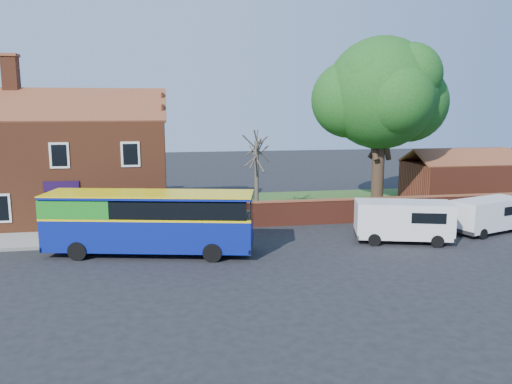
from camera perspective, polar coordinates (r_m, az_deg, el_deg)
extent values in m
plane|color=black|center=(23.96, -7.69, -8.30)|extent=(120.00, 120.00, 0.00)
cube|color=gray|center=(30.10, -21.66, -5.05)|extent=(18.00, 3.50, 0.12)
cube|color=slate|center=(28.44, -22.36, -5.91)|extent=(18.00, 0.15, 0.14)
cube|color=#426B28|center=(39.05, 10.87, -1.31)|extent=(26.00, 12.00, 0.04)
cube|color=brown|center=(35.08, -20.14, 2.38)|extent=(12.00, 8.00, 6.50)
cube|color=brown|center=(32.87, -21.18, 9.30)|extent=(12.30, 4.08, 2.16)
cube|color=brown|center=(36.81, -19.99, 9.34)|extent=(12.30, 4.08, 2.16)
cube|color=brown|center=(35.65, -26.24, 12.00)|extent=(0.90, 0.90, 2.20)
cube|color=black|center=(31.00, -21.56, 3.91)|extent=(1.10, 0.06, 1.50)
cube|color=#4C0F19|center=(31.49, -21.17, -2.44)|extent=(0.95, 0.04, 2.10)
cube|color=silver|center=(31.50, -21.17, -2.34)|extent=(1.20, 0.06, 2.30)
cube|color=#1E0B31|center=(31.19, -21.37, 0.61)|extent=(2.00, 0.06, 0.60)
cube|color=maroon|center=(33.49, 14.55, -2.00)|extent=(22.00, 0.30, 1.50)
cube|color=brown|center=(33.34, 14.61, -0.66)|extent=(22.00, 0.38, 0.10)
cube|color=maroon|center=(42.84, 22.26, 1.12)|extent=(8.00, 5.00, 3.00)
cube|color=brown|center=(41.56, 23.36, 3.65)|extent=(8.20, 2.56, 1.24)
cube|color=brown|center=(43.66, 21.57, 4.02)|extent=(8.20, 2.56, 1.24)
cube|color=navy|center=(25.78, -11.98, -4.41)|extent=(10.61, 4.74, 1.64)
cube|color=yellow|center=(25.59, -12.04, -2.63)|extent=(10.63, 4.76, 0.10)
cube|color=black|center=(25.49, -12.08, -1.55)|extent=(10.21, 4.67, 0.82)
cube|color=#1E8B20|center=(26.55, -19.20, -1.44)|extent=(3.98, 3.31, 0.87)
cube|color=navy|center=(25.39, -12.13, -0.34)|extent=(10.61, 4.74, 0.14)
cube|color=yellow|center=(25.38, -12.13, -0.16)|extent=(10.65, 4.79, 0.06)
cylinder|color=black|center=(25.88, -19.72, -6.36)|extent=(0.97, 0.47, 0.93)
cylinder|color=black|center=(28.04, -17.87, -5.03)|extent=(0.97, 0.47, 0.93)
cylinder|color=black|center=(24.20, -5.00, -6.92)|extent=(0.97, 0.47, 0.93)
cylinder|color=black|center=(26.50, -4.33, -5.43)|extent=(0.97, 0.47, 0.93)
cube|color=white|center=(28.56, 16.46, -3.01)|extent=(5.48, 3.36, 1.95)
cube|color=black|center=(29.02, 20.96, -2.44)|extent=(0.55, 1.70, 0.77)
cube|color=black|center=(29.33, 21.23, -4.69)|extent=(0.65, 2.00, 0.25)
cylinder|color=black|center=(27.59, 13.37, -5.33)|extent=(0.71, 0.40, 0.68)
cylinder|color=black|center=(29.44, 12.88, -4.36)|extent=(0.71, 0.40, 0.68)
cylinder|color=black|center=(28.22, 20.01, -5.32)|extent=(0.71, 0.40, 0.68)
cylinder|color=black|center=(30.03, 19.11, -4.38)|extent=(0.71, 0.40, 0.68)
cube|color=white|center=(32.43, 24.94, -2.27)|extent=(4.94, 3.22, 1.74)
cube|color=black|center=(34.05, 27.04, -1.42)|extent=(0.58, 1.50, 0.69)
cube|color=black|center=(34.40, 27.08, -3.12)|extent=(0.69, 1.77, 0.22)
cylinder|color=black|center=(30.95, 24.48, -4.38)|extent=(0.64, 0.40, 0.61)
cylinder|color=black|center=(31.97, 22.02, -3.78)|extent=(0.64, 0.40, 0.61)
cylinder|color=black|center=(34.26, 25.15, -3.13)|extent=(0.64, 0.40, 0.61)
cylinder|color=black|center=(37.80, 13.75, 2.12)|extent=(0.89, 0.89, 5.10)
sphere|color=#2B6B21|center=(37.50, 14.11, 10.89)|extent=(7.99, 7.99, 7.99)
sphere|color=#2B6B21|center=(38.89, 16.98, 9.73)|extent=(5.77, 5.77, 5.77)
sphere|color=#2B6B21|center=(37.31, 10.65, 10.34)|extent=(5.55, 5.55, 5.55)
cylinder|color=#4C4238|center=(33.80, 0.07, 1.53)|extent=(0.29, 0.29, 5.11)
cylinder|color=#4C4238|center=(33.59, 0.07, 4.61)|extent=(0.30, 2.49, 2.01)
cylinder|color=#4C4238|center=(33.61, 0.07, 4.30)|extent=(1.30, 1.84, 1.84)
cylinder|color=#4C4238|center=(33.57, 0.07, 4.92)|extent=(2.09, 0.96, 2.04)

